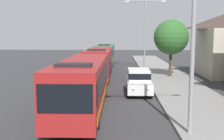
# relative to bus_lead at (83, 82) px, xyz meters

# --- Properties ---
(bus_lead) EXTENTS (2.58, 11.48, 3.21)m
(bus_lead) POSITION_rel_bus_lead_xyz_m (0.00, 0.00, 0.00)
(bus_lead) COLOR maroon
(bus_lead) RESTS_ON ground_plane
(bus_second_in_line) EXTENTS (2.58, 11.47, 3.21)m
(bus_second_in_line) POSITION_rel_bus_lead_xyz_m (-0.00, 13.22, -0.00)
(bus_second_in_line) COLOR maroon
(bus_second_in_line) RESTS_ON ground_plane
(bus_middle) EXTENTS (2.58, 11.82, 3.21)m
(bus_middle) POSITION_rel_bus_lead_xyz_m (0.00, 26.43, 0.00)
(bus_middle) COLOR #33724C
(bus_middle) RESTS_ON ground_plane
(white_suv) EXTENTS (1.86, 4.55, 1.90)m
(white_suv) POSITION_rel_bus_lead_xyz_m (3.70, 4.79, -0.66)
(white_suv) COLOR white
(white_suv) RESTS_ON ground_plane
(streetlamp_near) EXTENTS (5.57, 0.28, 8.21)m
(streetlamp_near) POSITION_rel_bus_lead_xyz_m (5.40, -4.44, 3.47)
(streetlamp_near) COLOR gray
(streetlamp_near) RESTS_ON sidewalk
(streetlamp_mid) EXTENTS (5.15, 0.28, 8.85)m
(streetlamp_mid) POSITION_rel_bus_lead_xyz_m (5.40, 19.10, 3.78)
(streetlamp_mid) COLOR gray
(streetlamp_mid) RESTS_ON sidewalk
(roadside_tree) EXTENTS (3.68, 3.68, 6.01)m
(roadside_tree) POSITION_rel_bus_lead_xyz_m (7.65, 13.07, 2.61)
(roadside_tree) COLOR #4C3823
(roadside_tree) RESTS_ON sidewalk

